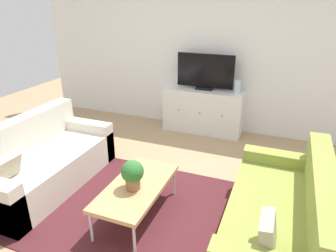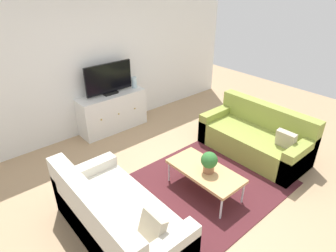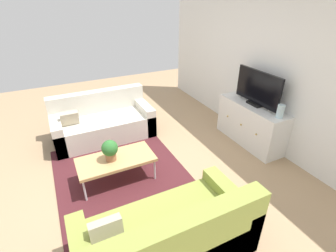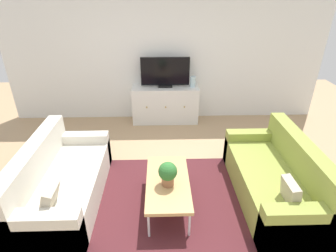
{
  "view_description": "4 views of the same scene",
  "coord_description": "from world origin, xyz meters",
  "px_view_note": "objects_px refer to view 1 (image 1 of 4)",
  "views": [
    {
      "loc": [
        1.26,
        -2.61,
        2.17
      ],
      "look_at": [
        0.0,
        0.59,
        0.74
      ],
      "focal_mm": 32.74,
      "sensor_mm": 36.0,
      "label": 1
    },
    {
      "loc": [
        -2.54,
        -2.35,
        2.84
      ],
      "look_at": [
        0.0,
        0.59,
        0.74
      ],
      "focal_mm": 30.74,
      "sensor_mm": 36.0,
      "label": 2
    },
    {
      "loc": [
        2.93,
        -0.85,
        2.51
      ],
      "look_at": [
        0.0,
        0.59,
        0.74
      ],
      "focal_mm": 26.74,
      "sensor_mm": 36.0,
      "label": 3
    },
    {
      "loc": [
        -0.1,
        -2.89,
        2.55
      ],
      "look_at": [
        0.0,
        0.59,
        0.74
      ],
      "focal_mm": 28.76,
      "sensor_mm": 36.0,
      "label": 4
    }
  ],
  "objects_px": {
    "couch_left_side": "(40,164)",
    "couch_right_side": "(285,221)",
    "coffee_table": "(136,188)",
    "potted_plant": "(133,174)",
    "flat_screen_tv": "(205,72)",
    "tv_console": "(203,111)",
    "glass_vase": "(238,87)"
  },
  "relations": [
    {
      "from": "potted_plant",
      "to": "flat_screen_tv",
      "type": "distance_m",
      "value": 2.63
    },
    {
      "from": "potted_plant",
      "to": "tv_console",
      "type": "relative_size",
      "value": 0.23
    },
    {
      "from": "potted_plant",
      "to": "tv_console",
      "type": "xyz_separation_m",
      "value": [
        0.02,
        2.56,
        -0.19
      ]
    },
    {
      "from": "couch_left_side",
      "to": "glass_vase",
      "type": "xyz_separation_m",
      "value": [
        1.98,
        2.37,
        0.58
      ]
    },
    {
      "from": "potted_plant",
      "to": "flat_screen_tv",
      "type": "bearing_deg",
      "value": 89.5
    },
    {
      "from": "couch_right_side",
      "to": "flat_screen_tv",
      "type": "xyz_separation_m",
      "value": [
        -1.44,
        2.39,
        0.77
      ]
    },
    {
      "from": "flat_screen_tv",
      "to": "coffee_table",
      "type": "bearing_deg",
      "value": -90.47
    },
    {
      "from": "coffee_table",
      "to": "potted_plant",
      "type": "bearing_deg",
      "value": -92.03
    },
    {
      "from": "flat_screen_tv",
      "to": "couch_left_side",
      "type": "bearing_deg",
      "value": -120.85
    },
    {
      "from": "coffee_table",
      "to": "couch_right_side",
      "type": "bearing_deg",
      "value": 4.94
    },
    {
      "from": "couch_left_side",
      "to": "flat_screen_tv",
      "type": "bearing_deg",
      "value": 59.15
    },
    {
      "from": "couch_right_side",
      "to": "glass_vase",
      "type": "height_order",
      "value": "glass_vase"
    },
    {
      "from": "potted_plant",
      "to": "tv_console",
      "type": "bearing_deg",
      "value": 89.49
    },
    {
      "from": "couch_left_side",
      "to": "couch_right_side",
      "type": "bearing_deg",
      "value": 0.0
    },
    {
      "from": "couch_right_side",
      "to": "coffee_table",
      "type": "relative_size",
      "value": 1.65
    },
    {
      "from": "coffee_table",
      "to": "potted_plant",
      "type": "distance_m",
      "value": 0.21
    },
    {
      "from": "couch_left_side",
      "to": "couch_right_side",
      "type": "relative_size",
      "value": 1.0
    },
    {
      "from": "tv_console",
      "to": "flat_screen_tv",
      "type": "height_order",
      "value": "flat_screen_tv"
    },
    {
      "from": "couch_right_side",
      "to": "coffee_table",
      "type": "height_order",
      "value": "couch_right_side"
    },
    {
      "from": "couch_right_side",
      "to": "potted_plant",
      "type": "height_order",
      "value": "couch_right_side"
    },
    {
      "from": "couch_right_side",
      "to": "glass_vase",
      "type": "bearing_deg",
      "value": 110.58
    },
    {
      "from": "coffee_table",
      "to": "tv_console",
      "type": "relative_size",
      "value": 0.81
    },
    {
      "from": "glass_vase",
      "to": "potted_plant",
      "type": "bearing_deg",
      "value": -102.61
    },
    {
      "from": "tv_console",
      "to": "flat_screen_tv",
      "type": "bearing_deg",
      "value": 90.0
    },
    {
      "from": "tv_console",
      "to": "couch_right_side",
      "type": "bearing_deg",
      "value": -58.72
    },
    {
      "from": "glass_vase",
      "to": "couch_right_side",
      "type": "bearing_deg",
      "value": -69.42
    },
    {
      "from": "tv_console",
      "to": "coffee_table",
      "type": "bearing_deg",
      "value": -90.47
    },
    {
      "from": "potted_plant",
      "to": "glass_vase",
      "type": "xyz_separation_m",
      "value": [
        0.57,
        2.56,
        0.3
      ]
    },
    {
      "from": "tv_console",
      "to": "glass_vase",
      "type": "distance_m",
      "value": 0.73
    },
    {
      "from": "couch_right_side",
      "to": "flat_screen_tv",
      "type": "height_order",
      "value": "flat_screen_tv"
    },
    {
      "from": "couch_right_side",
      "to": "coffee_table",
      "type": "distance_m",
      "value": 1.47
    },
    {
      "from": "couch_left_side",
      "to": "tv_console",
      "type": "xyz_separation_m",
      "value": [
        1.43,
        2.37,
        0.1
      ]
    }
  ]
}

